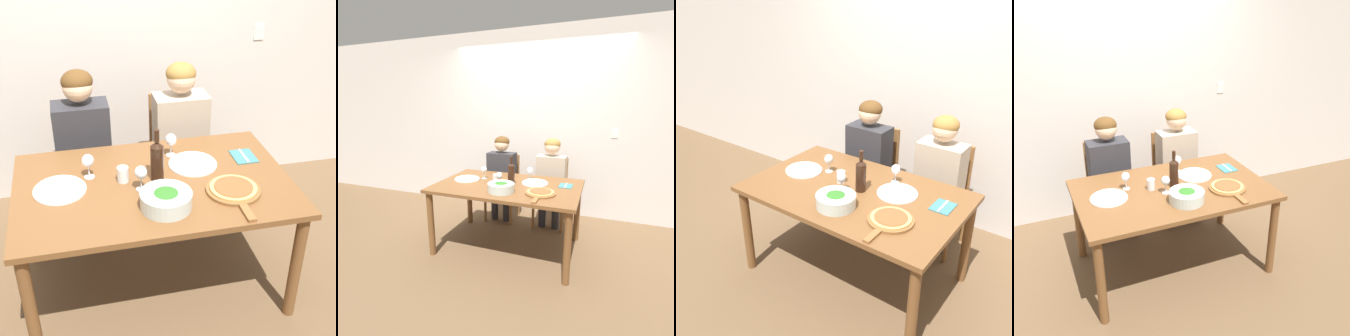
% 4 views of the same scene
% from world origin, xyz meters
% --- Properties ---
extents(ground_plane, '(40.00, 40.00, 0.00)m').
position_xyz_m(ground_plane, '(0.00, 0.00, 0.00)').
color(ground_plane, brown).
extents(back_wall, '(10.00, 0.06, 2.70)m').
position_xyz_m(back_wall, '(0.00, 1.25, 1.35)').
color(back_wall, silver).
rests_on(back_wall, ground).
extents(dining_table, '(1.58, 1.00, 0.76)m').
position_xyz_m(dining_table, '(0.00, 0.00, 0.67)').
color(dining_table, brown).
rests_on(dining_table, ground).
extents(chair_left, '(0.42, 0.42, 0.92)m').
position_xyz_m(chair_left, '(-0.36, 0.83, 0.49)').
color(chair_left, brown).
rests_on(chair_left, ground).
extents(chair_right, '(0.42, 0.42, 0.92)m').
position_xyz_m(chair_right, '(0.35, 0.83, 0.49)').
color(chair_right, brown).
rests_on(chair_right, ground).
extents(person_woman, '(0.47, 0.51, 1.21)m').
position_xyz_m(person_woman, '(-0.36, 0.71, 0.73)').
color(person_woman, '#28282D').
rests_on(person_woman, ground).
extents(person_man, '(0.47, 0.51, 1.21)m').
position_xyz_m(person_man, '(0.35, 0.71, 0.73)').
color(person_man, '#28282D').
rests_on(person_man, ground).
extents(wine_bottle, '(0.08, 0.08, 0.32)m').
position_xyz_m(wine_bottle, '(0.03, 0.03, 0.89)').
color(wine_bottle, black).
rests_on(wine_bottle, dining_table).
extents(broccoli_bowl, '(0.28, 0.28, 0.10)m').
position_xyz_m(broccoli_bowl, '(0.02, -0.26, 0.81)').
color(broccoli_bowl, silver).
rests_on(broccoli_bowl, dining_table).
extents(dinner_plate_left, '(0.30, 0.30, 0.02)m').
position_xyz_m(dinner_plate_left, '(-0.53, 0.02, 0.77)').
color(dinner_plate_left, white).
rests_on(dinner_plate_left, dining_table).
extents(dinner_plate_right, '(0.30, 0.30, 0.02)m').
position_xyz_m(dinner_plate_right, '(0.27, 0.14, 0.77)').
color(dinner_plate_right, white).
rests_on(dinner_plate_right, dining_table).
extents(pizza_on_board, '(0.30, 0.44, 0.04)m').
position_xyz_m(pizza_on_board, '(0.41, -0.20, 0.78)').
color(pizza_on_board, brown).
rests_on(pizza_on_board, dining_table).
extents(wine_glass_left, '(0.07, 0.07, 0.15)m').
position_xyz_m(wine_glass_left, '(-0.35, 0.13, 0.87)').
color(wine_glass_left, silver).
rests_on(wine_glass_left, dining_table).
extents(wine_glass_right, '(0.07, 0.07, 0.15)m').
position_xyz_m(wine_glass_right, '(0.17, 0.29, 0.87)').
color(wine_glass_right, silver).
rests_on(wine_glass_right, dining_table).
extents(wine_glass_centre, '(0.07, 0.07, 0.15)m').
position_xyz_m(wine_glass_centre, '(-0.08, -0.06, 0.87)').
color(wine_glass_centre, silver).
rests_on(wine_glass_centre, dining_table).
extents(water_tumbler, '(0.07, 0.07, 0.09)m').
position_xyz_m(water_tumbler, '(-0.17, 0.05, 0.81)').
color(water_tumbler, silver).
rests_on(water_tumbler, dining_table).
extents(fork_on_napkin, '(0.14, 0.18, 0.01)m').
position_xyz_m(fork_on_napkin, '(0.61, 0.17, 0.76)').
color(fork_on_napkin, '#387075').
rests_on(fork_on_napkin, dining_table).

